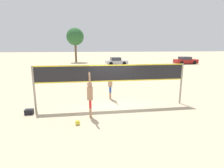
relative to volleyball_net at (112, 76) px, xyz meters
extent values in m
plane|color=#C6B28C|center=(0.00, 0.00, -1.77)|extent=(200.00, 200.00, 0.00)
cylinder|color=gray|center=(-4.17, 0.00, -0.57)|extent=(0.11, 0.11, 2.41)
cylinder|color=gray|center=(4.17, 0.00, -0.57)|extent=(0.11, 0.11, 2.41)
cube|color=black|center=(0.00, 0.00, 0.17)|extent=(8.23, 0.02, 0.94)
cube|color=yellow|center=(0.00, 0.00, 0.61)|extent=(8.23, 0.03, 0.06)
cube|color=yellow|center=(0.00, 0.00, -0.27)|extent=(8.23, 0.03, 0.06)
cylinder|color=tan|center=(-1.27, -1.47, -1.53)|extent=(0.11, 0.11, 0.49)
cylinder|color=red|center=(-1.27, -1.47, -1.08)|extent=(0.12, 0.12, 0.40)
cylinder|color=tan|center=(-1.27, -1.27, -1.53)|extent=(0.11, 0.11, 0.49)
cylinder|color=red|center=(-1.27, -1.27, -1.08)|extent=(0.12, 0.12, 0.40)
cylinder|color=tan|center=(-1.27, -1.37, -0.56)|extent=(0.28, 0.28, 0.63)
sphere|color=tan|center=(-1.27, -1.37, -0.13)|extent=(0.25, 0.25, 0.25)
cylinder|color=tan|center=(-1.27, -1.62, 0.07)|extent=(0.08, 0.23, 0.71)
cylinder|color=tan|center=(-1.27, -1.13, 0.07)|extent=(0.08, 0.23, 0.71)
cylinder|color=tan|center=(0.10, 1.59, -1.54)|extent=(0.11, 0.11, 0.46)
cylinder|color=#1E47A5|center=(0.10, 1.59, -1.12)|extent=(0.12, 0.12, 0.38)
cylinder|color=tan|center=(0.10, 1.39, -1.54)|extent=(0.11, 0.11, 0.46)
cylinder|color=#1E47A5|center=(0.10, 1.39, -1.12)|extent=(0.12, 0.12, 0.38)
cylinder|color=tan|center=(0.10, 1.49, -0.64)|extent=(0.28, 0.28, 0.59)
sphere|color=tan|center=(0.10, 1.49, -0.22)|extent=(0.23, 0.23, 0.23)
cylinder|color=tan|center=(0.10, 1.72, -0.04)|extent=(0.08, 0.22, 0.67)
cylinder|color=tan|center=(0.10, 1.25, -0.04)|extent=(0.08, 0.22, 0.67)
sphere|color=yellow|center=(-1.86, -2.14, -1.66)|extent=(0.22, 0.22, 0.22)
cube|color=black|center=(-4.36, -0.53, -1.64)|extent=(0.40, 0.30, 0.26)
cube|color=#B7B7BC|center=(4.22, 22.75, -1.30)|extent=(4.13, 1.96, 0.69)
cube|color=#2D333D|center=(4.02, 22.74, -0.67)|extent=(1.91, 1.69, 0.58)
cylinder|color=black|center=(5.42, 23.64, -1.45)|extent=(0.65, 0.26, 0.64)
cylinder|color=black|center=(5.52, 22.02, -1.45)|extent=(0.65, 0.26, 0.64)
cylinder|color=black|center=(2.93, 23.49, -1.45)|extent=(0.65, 0.26, 0.64)
cylinder|color=black|center=(3.03, 21.86, -1.45)|extent=(0.65, 0.26, 0.64)
cube|color=maroon|center=(17.92, 22.45, -1.26)|extent=(4.38, 1.92, 0.78)
cube|color=#2D333D|center=(17.71, 22.45, -0.61)|extent=(1.99, 1.73, 0.51)
cylinder|color=black|center=(19.26, 23.35, -1.45)|extent=(0.64, 0.23, 0.64)
cylinder|color=black|center=(19.29, 21.61, -1.45)|extent=(0.64, 0.23, 0.64)
cylinder|color=black|center=(16.56, 23.30, -1.45)|extent=(0.64, 0.23, 0.64)
cylinder|color=black|center=(16.59, 21.55, -1.45)|extent=(0.64, 0.23, 0.64)
cylinder|color=brown|center=(-3.58, 29.85, 0.44)|extent=(0.43, 0.43, 4.42)
sphere|color=#285B2D|center=(-3.58, 29.85, 3.65)|extent=(3.68, 3.68, 3.68)
camera|label=1|loc=(-1.40, -9.46, 1.62)|focal=28.00mm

